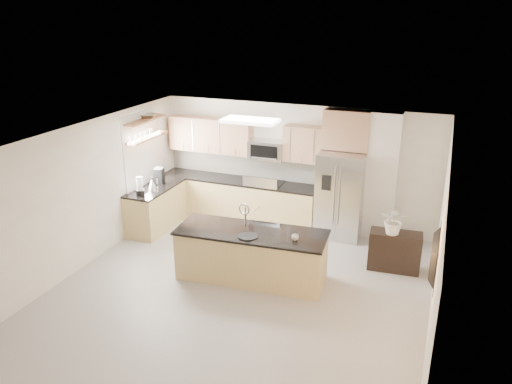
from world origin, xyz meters
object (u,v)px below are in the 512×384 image
at_px(refrigerator, 341,195).
at_px(cup, 295,237).
at_px(microwave, 267,150).
at_px(flower_vase, 395,214).
at_px(range, 265,203).
at_px(blender, 140,187).
at_px(kettle, 152,184).
at_px(platter, 248,236).
at_px(coffee_maker, 159,176).
at_px(television, 431,256).
at_px(island, 251,255).
at_px(credenza, 395,251).
at_px(bowl, 148,115).

distance_m(refrigerator, cup, 2.37).
height_order(microwave, flower_vase, microwave).
xyz_separation_m(range, microwave, (0.00, 0.12, 1.16)).
xyz_separation_m(blender, kettle, (0.05, 0.37, -0.05)).
relative_size(kettle, flower_vase, 0.36).
height_order(microwave, kettle, microwave).
bearing_deg(kettle, platter, -26.55).
bearing_deg(range, coffee_maker, -158.07).
xyz_separation_m(cup, television, (2.09, -0.72, 0.41)).
relative_size(range, refrigerator, 0.64).
bearing_deg(coffee_maker, kettle, -79.67).
height_order(range, island, island).
xyz_separation_m(range, island, (0.62, -2.34, -0.02)).
distance_m(credenza, flower_vase, 0.75).
distance_m(credenza, blender, 5.05).
bearing_deg(coffee_maker, flower_vase, -4.11).
height_order(island, television, television).
distance_m(range, platter, 2.68).
xyz_separation_m(flower_vase, television, (0.65, -1.92, 0.24)).
bearing_deg(coffee_maker, range, 21.93).
relative_size(blender, television, 0.36).
bearing_deg(microwave, flower_vase, -24.85).
distance_m(blender, bowl, 1.51).
bearing_deg(credenza, refrigerator, 134.60).
distance_m(island, kettle, 2.93).
relative_size(island, blender, 6.78).
bearing_deg(credenza, flower_vase, -126.63).
bearing_deg(flower_vase, credenza, 57.73).
relative_size(refrigerator, cup, 15.09).
relative_size(credenza, coffee_maker, 2.62).
xyz_separation_m(microwave, blender, (-2.08, -1.72, -0.54)).
bearing_deg(microwave, bowl, -156.86).
relative_size(range, cup, 9.66).
height_order(microwave, credenza, microwave).
xyz_separation_m(island, credenza, (2.28, 1.21, -0.09)).
relative_size(microwave, island, 0.29).
xyz_separation_m(platter, bowl, (-2.90, 1.73, 1.49)).
xyz_separation_m(range, bowl, (-2.25, -0.84, 1.91)).
bearing_deg(blender, range, 37.55).
relative_size(credenza, cup, 7.68).
bearing_deg(kettle, blender, -97.74).
xyz_separation_m(refrigerator, flower_vase, (1.20, -1.15, 0.22)).
distance_m(refrigerator, platter, 2.71).
xyz_separation_m(range, coffee_maker, (-2.09, -0.84, 0.61)).
distance_m(island, television, 3.12).
relative_size(refrigerator, bowl, 4.35).
bearing_deg(television, blender, 74.72).
xyz_separation_m(credenza, coffee_maker, (-5.00, 0.29, 0.72)).
bearing_deg(island, flower_vase, 22.60).
distance_m(range, microwave, 1.16).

